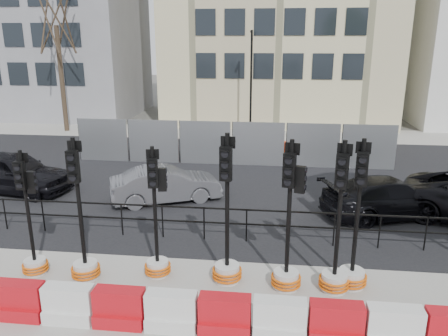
# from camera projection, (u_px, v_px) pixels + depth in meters

# --- Properties ---
(ground) EXTENTS (120.00, 120.00, 0.00)m
(ground) POSITION_uv_depth(u_px,v_px,m) (197.00, 260.00, 11.31)
(ground) COLOR #51514C
(ground) RESTS_ON ground
(sidewalk_near) EXTENTS (40.00, 6.00, 0.02)m
(sidewalk_near) POSITION_uv_depth(u_px,v_px,m) (170.00, 334.00, 8.45)
(sidewalk_near) COLOR gray
(sidewalk_near) RESTS_ON ground
(road) EXTENTS (40.00, 14.00, 0.03)m
(road) POSITION_uv_depth(u_px,v_px,m) (227.00, 178.00, 17.98)
(road) COLOR black
(road) RESTS_ON ground
(sidewalk_far) EXTENTS (40.00, 4.00, 0.02)m
(sidewalk_far) POSITION_uv_depth(u_px,v_px,m) (243.00, 133.00, 26.55)
(sidewalk_far) COLOR gray
(sidewalk_far) RESTS_ON ground
(building_grey) EXTENTS (11.00, 9.06, 14.00)m
(building_grey) POSITION_uv_depth(u_px,v_px,m) (59.00, 18.00, 31.83)
(building_grey) COLOR gray
(building_grey) RESTS_ON ground
(kerb_railing) EXTENTS (18.00, 0.04, 1.00)m
(kerb_railing) POSITION_uv_depth(u_px,v_px,m) (204.00, 218.00, 12.26)
(kerb_railing) COLOR black
(kerb_railing) RESTS_ON ground
(heras_fencing) EXTENTS (14.33, 1.72, 2.00)m
(heras_fencing) POSITION_uv_depth(u_px,v_px,m) (223.00, 146.00, 20.42)
(heras_fencing) COLOR gray
(heras_fencing) RESTS_ON ground
(lamp_post_far) EXTENTS (0.12, 0.56, 6.00)m
(lamp_post_far) POSITION_uv_depth(u_px,v_px,m) (251.00, 81.00, 24.62)
(lamp_post_far) COLOR black
(lamp_post_far) RESTS_ON ground
(tree_bare_far) EXTENTS (2.00, 2.00, 9.00)m
(tree_bare_far) POSITION_uv_depth(u_px,v_px,m) (55.00, 19.00, 25.42)
(tree_bare_far) COLOR #473828
(tree_bare_far) RESTS_ON ground
(barrier_row) EXTENTS (15.70, 0.50, 0.80)m
(barrier_row) POSITION_uv_depth(u_px,v_px,m) (172.00, 312.00, 8.54)
(barrier_row) COLOR red
(barrier_row) RESTS_ON ground
(traffic_signal_b) EXTENTS (0.61, 0.61, 3.11)m
(traffic_signal_b) POSITION_uv_depth(u_px,v_px,m) (33.00, 246.00, 10.46)
(traffic_signal_b) COLOR silver
(traffic_signal_b) RESTS_ON ground
(traffic_signal_c) EXTENTS (0.68, 0.68, 3.45)m
(traffic_signal_c) POSITION_uv_depth(u_px,v_px,m) (84.00, 252.00, 10.25)
(traffic_signal_c) COLOR silver
(traffic_signal_c) RESTS_ON ground
(traffic_signal_d) EXTENTS (0.63, 0.63, 3.22)m
(traffic_signal_d) POSITION_uv_depth(u_px,v_px,m) (157.00, 247.00, 10.37)
(traffic_signal_d) COLOR silver
(traffic_signal_d) RESTS_ON ground
(traffic_signal_e) EXTENTS (0.70, 0.70, 3.58)m
(traffic_signal_e) POSITION_uv_depth(u_px,v_px,m) (227.00, 253.00, 10.12)
(traffic_signal_e) COLOR silver
(traffic_signal_e) RESTS_ON ground
(traffic_signal_f) EXTENTS (0.69, 0.69, 3.51)m
(traffic_signal_f) POSITION_uv_depth(u_px,v_px,m) (287.00, 256.00, 9.80)
(traffic_signal_f) COLOR silver
(traffic_signal_f) RESTS_ON ground
(traffic_signal_g) EXTENTS (0.69, 0.69, 3.51)m
(traffic_signal_g) POSITION_uv_depth(u_px,v_px,m) (335.00, 262.00, 9.74)
(traffic_signal_g) COLOR silver
(traffic_signal_g) RESTS_ON ground
(traffic_signal_h) EXTENTS (0.69, 0.69, 3.51)m
(traffic_signal_h) POSITION_uv_depth(u_px,v_px,m) (353.00, 259.00, 9.90)
(traffic_signal_h) COLOR silver
(traffic_signal_h) RESTS_ON ground
(car_a) EXTENTS (3.21, 5.04, 1.52)m
(car_a) POSITION_uv_depth(u_px,v_px,m) (13.00, 172.00, 16.22)
(car_a) COLOR black
(car_a) RESTS_ON ground
(car_b) EXTENTS (4.12, 4.78, 1.25)m
(car_b) POSITION_uv_depth(u_px,v_px,m) (166.00, 184.00, 15.27)
(car_b) COLOR #535358
(car_b) RESTS_ON ground
(car_c) EXTENTS (4.57, 5.57, 1.29)m
(car_c) POSITION_uv_depth(u_px,v_px,m) (390.00, 197.00, 13.97)
(car_c) COLOR black
(car_c) RESTS_ON ground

